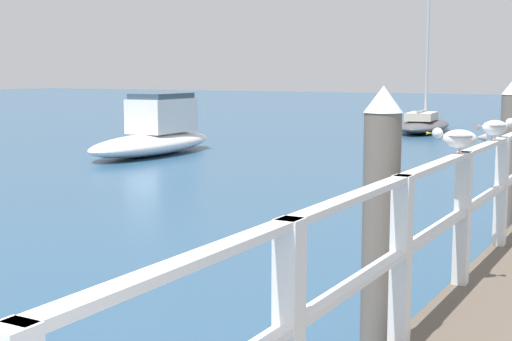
{
  "coord_description": "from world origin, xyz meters",
  "views": [
    {
      "loc": [
        0.42,
        -0.51,
        2.32
      ],
      "look_at": [
        -3.86,
        7.08,
        1.16
      ],
      "focal_mm": 51.57,
      "sensor_mm": 36.0,
      "label": 1
    }
  ],
  "objects_px": {
    "seagull_background": "(495,127)",
    "dock_piling_far": "(510,162)",
    "boat_0": "(155,134)",
    "boat_2": "(424,123)",
    "seagull_foreground": "(458,138)",
    "dock_piling_near": "(380,232)"
  },
  "relations": [
    {
      "from": "boat_0",
      "to": "seagull_foreground",
      "type": "bearing_deg",
      "value": -46.76
    },
    {
      "from": "boat_0",
      "to": "boat_2",
      "type": "xyz_separation_m",
      "value": [
        4.4,
        11.47,
        -0.24
      ]
    },
    {
      "from": "dock_piling_near",
      "to": "seagull_foreground",
      "type": "height_order",
      "value": "dock_piling_near"
    },
    {
      "from": "dock_piling_far",
      "to": "seagull_foreground",
      "type": "distance_m",
      "value": 4.4
    },
    {
      "from": "dock_piling_far",
      "to": "seagull_foreground",
      "type": "bearing_deg",
      "value": -85.09
    },
    {
      "from": "dock_piling_far",
      "to": "boat_2",
      "type": "height_order",
      "value": "boat_2"
    },
    {
      "from": "seagull_background",
      "to": "boat_2",
      "type": "relative_size",
      "value": 0.06
    },
    {
      "from": "dock_piling_far",
      "to": "seagull_background",
      "type": "distance_m",
      "value": 3.06
    },
    {
      "from": "dock_piling_far",
      "to": "boat_2",
      "type": "bearing_deg",
      "value": 109.99
    },
    {
      "from": "dock_piling_far",
      "to": "dock_piling_near",
      "type": "bearing_deg",
      "value": -90.0
    },
    {
      "from": "seagull_background",
      "to": "boat_2",
      "type": "distance_m",
      "value": 22.11
    },
    {
      "from": "boat_2",
      "to": "seagull_foreground",
      "type": "bearing_deg",
      "value": -79.67
    },
    {
      "from": "dock_piling_near",
      "to": "boat_2",
      "type": "bearing_deg",
      "value": 105.83
    },
    {
      "from": "dock_piling_far",
      "to": "seagull_background",
      "type": "relative_size",
      "value": 5.9
    },
    {
      "from": "dock_piling_far",
      "to": "boat_0",
      "type": "distance_m",
      "value": 12.75
    },
    {
      "from": "dock_piling_near",
      "to": "seagull_background",
      "type": "height_order",
      "value": "dock_piling_near"
    },
    {
      "from": "seagull_foreground",
      "to": "dock_piling_far",
      "type": "bearing_deg",
      "value": -21.15
    },
    {
      "from": "dock_piling_near",
      "to": "boat_0",
      "type": "distance_m",
      "value": 15.96
    },
    {
      "from": "dock_piling_near",
      "to": "seagull_foreground",
      "type": "distance_m",
      "value": 1.08
    },
    {
      "from": "seagull_background",
      "to": "dock_piling_far",
      "type": "bearing_deg",
      "value": 140.79
    },
    {
      "from": "seagull_background",
      "to": "boat_2",
      "type": "height_order",
      "value": "boat_2"
    },
    {
      "from": "boat_2",
      "to": "dock_piling_near",
      "type": "bearing_deg",
      "value": -81.06
    }
  ]
}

